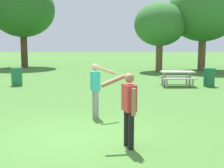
# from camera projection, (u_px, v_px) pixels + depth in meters

# --- Properties ---
(ground_plane) EXTENTS (120.00, 120.00, 0.00)m
(ground_plane) POSITION_uv_depth(u_px,v_px,m) (76.00, 137.00, 7.26)
(ground_plane) COLOR #447530
(person_thrower) EXTENTS (0.80, 0.58, 1.64)m
(person_thrower) POSITION_uv_depth(u_px,v_px,m) (128.00, 104.00, 6.41)
(person_thrower) COLOR black
(person_thrower) RESTS_ON ground
(person_catcher) EXTENTS (0.80, 0.58, 1.64)m
(person_catcher) POSITION_uv_depth(u_px,v_px,m) (96.00, 86.00, 9.10)
(person_catcher) COLOR gray
(person_catcher) RESTS_ON ground
(frisbee) EXTENTS (0.30, 0.30, 0.03)m
(frisbee) POSITION_uv_depth(u_px,v_px,m) (129.00, 127.00, 8.05)
(frisbee) COLOR #E04733
(frisbee) RESTS_ON ground
(picnic_table_near) EXTENTS (1.80, 1.54, 0.77)m
(picnic_table_near) POSITION_uv_depth(u_px,v_px,m) (177.00, 75.00, 15.54)
(picnic_table_near) COLOR #B2ADA3
(picnic_table_near) RESTS_ON ground
(trash_can_beside_table) EXTENTS (0.59, 0.59, 0.96)m
(trash_can_beside_table) POSITION_uv_depth(u_px,v_px,m) (17.00, 76.00, 15.72)
(trash_can_beside_table) COLOR #237047
(trash_can_beside_table) RESTS_ON ground
(trash_can_further_along) EXTENTS (0.59, 0.59, 0.96)m
(trash_can_further_along) POSITION_uv_depth(u_px,v_px,m) (209.00, 77.00, 15.39)
(trash_can_further_along) COLOR #1E663D
(trash_can_further_along) RESTS_ON ground
(tree_broad_center) EXTENTS (5.63, 5.63, 7.48)m
(tree_broad_center) POSITION_uv_depth(u_px,v_px,m) (22.00, 10.00, 26.20)
(tree_broad_center) COLOR #4C3823
(tree_broad_center) RESTS_ON ground
(tree_far_right) EXTENTS (3.93, 3.93, 5.30)m
(tree_far_right) POSITION_uv_depth(u_px,v_px,m) (160.00, 25.00, 22.86)
(tree_far_right) COLOR brown
(tree_far_right) RESTS_ON ground
(tree_slender_mid) EXTENTS (5.56, 5.56, 7.05)m
(tree_slender_mid) POSITION_uv_depth(u_px,v_px,m) (204.00, 11.00, 23.36)
(tree_slender_mid) COLOR brown
(tree_slender_mid) RESTS_ON ground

